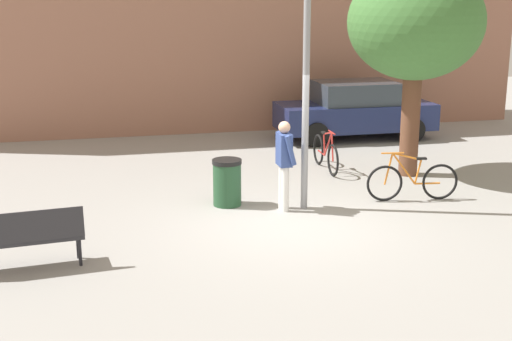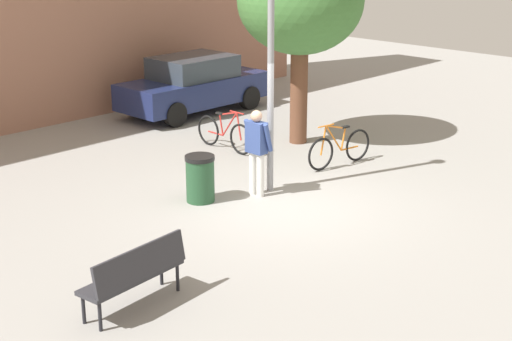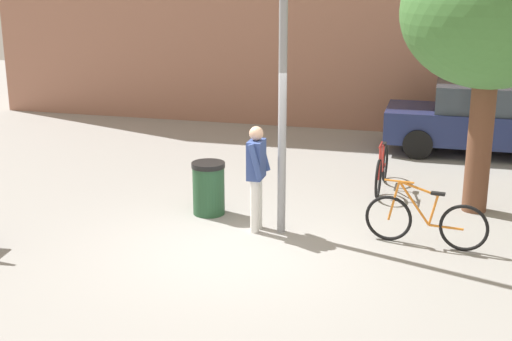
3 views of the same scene
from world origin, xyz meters
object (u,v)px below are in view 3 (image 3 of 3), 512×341
(person_by_lamppost, at_px, (257,171))
(trash_bin, at_px, (209,188))
(plaza_tree, at_px, (491,14))
(parked_car_navy, at_px, (484,119))
(bicycle_red, at_px, (382,169))
(lamppost, at_px, (283,36))
(bicycle_orange, at_px, (425,221))

(person_by_lamppost, height_order, trash_bin, person_by_lamppost)
(plaza_tree, height_order, trash_bin, plaza_tree)
(trash_bin, bearing_deg, parked_car_navy, 49.19)
(bicycle_red, height_order, trash_bin, bicycle_red)
(lamppost, relative_size, bicycle_red, 2.87)
(plaza_tree, relative_size, bicycle_orange, 2.51)
(lamppost, relative_size, trash_bin, 5.84)
(plaza_tree, height_order, bicycle_orange, plaza_tree)
(plaza_tree, relative_size, trash_bin, 5.10)
(lamppost, xyz_separation_m, bicycle_orange, (2.18, -0.00, -2.65))
(bicycle_orange, bearing_deg, trash_bin, 171.72)
(person_by_lamppost, relative_size, parked_car_navy, 0.40)
(person_by_lamppost, xyz_separation_m, bicycle_orange, (2.57, 0.02, -0.58))
(bicycle_orange, bearing_deg, parked_car_navy, 79.90)
(plaza_tree, relative_size, bicycle_red, 2.50)
(bicycle_red, distance_m, parked_car_navy, 3.73)
(person_by_lamppost, height_order, plaza_tree, plaza_tree)
(lamppost, relative_size, plaza_tree, 1.15)
(parked_car_navy, height_order, trash_bin, parked_car_navy)
(lamppost, xyz_separation_m, plaza_tree, (2.95, 1.83, 0.24))
(lamppost, xyz_separation_m, bicycle_red, (1.31, 2.63, -2.65))
(plaza_tree, bearing_deg, person_by_lamppost, -151.13)
(bicycle_red, bearing_deg, plaza_tree, -26.01)
(plaza_tree, bearing_deg, bicycle_orange, -112.89)
(lamppost, relative_size, person_by_lamppost, 3.11)
(lamppost, relative_size, parked_car_navy, 1.23)
(person_by_lamppost, distance_m, parked_car_navy, 6.86)
(person_by_lamppost, bearing_deg, bicycle_red, 57.22)
(trash_bin, bearing_deg, lamppost, -20.70)
(parked_car_navy, distance_m, trash_bin, 7.01)
(parked_car_navy, relative_size, trash_bin, 4.74)
(parked_car_navy, bearing_deg, person_by_lamppost, -121.75)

